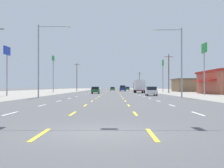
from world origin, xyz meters
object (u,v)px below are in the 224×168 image
object	(u,v)px
sedan_center_turn_farther	(113,89)
hatchback_inner_left_near	(96,90)
streetlight_left_row_0	(42,55)
streetlight_right_row_0	(179,57)
box_truck_far_right_mid	(139,85)
hatchback_far_right_farthest	(127,88)
pole_sign_left_row_2	(53,65)
pole_sign_right_row_2	(163,69)
suv_inner_right_midfar	(123,88)
pole_sign_left_row_1	(7,57)
pole_sign_right_row_1	(204,54)
hatchback_far_right_nearest	(151,91)
sedan_far_left_far	(94,89)

from	to	relation	value
sedan_center_turn_farther	hatchback_inner_left_near	bearing A→B (deg)	-93.75
streetlight_left_row_0	streetlight_right_row_0	bearing A→B (deg)	0.00
box_truck_far_right_mid	streetlight_right_row_0	xyz separation A→B (m)	(2.91, -32.42, 3.84)
hatchback_inner_left_near	hatchback_far_right_farthest	bearing A→B (deg)	81.64
pole_sign_left_row_2	pole_sign_right_row_2	size ratio (longest dim) A/B	1.04
suv_inner_right_midfar	pole_sign_right_row_2	distance (m)	19.76
pole_sign_left_row_1	pole_sign_left_row_2	world-z (taller)	pole_sign_left_row_2
pole_sign_right_row_1	streetlight_left_row_0	size ratio (longest dim) A/B	0.93
hatchback_inner_left_near	box_truck_far_right_mid	xyz separation A→B (m)	(10.42, 7.20, 1.05)
sedan_center_turn_farther	pole_sign_left_row_2	distance (m)	45.65
hatchback_inner_left_near	hatchback_far_right_nearest	bearing A→B (deg)	-57.89
hatchback_inner_left_near	pole_sign_right_row_2	distance (m)	27.79
pole_sign_left_row_2	pole_sign_right_row_1	size ratio (longest dim) A/B	1.01
sedan_far_left_far	streetlight_right_row_0	size ratio (longest dim) A/B	0.46
sedan_far_left_far	pole_sign_right_row_2	world-z (taller)	pole_sign_right_row_2
box_truck_far_right_mid	pole_sign_right_row_2	size ratio (longest dim) A/B	0.77
suv_inner_right_midfar	pole_sign_left_row_2	distance (m)	30.44
suv_inner_right_midfar	pole_sign_right_row_1	world-z (taller)	pole_sign_right_row_1
box_truck_far_right_mid	streetlight_right_row_0	distance (m)	32.77
hatchback_inner_left_near	sedan_center_turn_farther	size ratio (longest dim) A/B	0.87
streetlight_right_row_0	hatchback_far_right_nearest	bearing A→B (deg)	108.59
suv_inner_right_midfar	hatchback_far_right_farthest	world-z (taller)	suv_inner_right_midfar
pole_sign_right_row_1	hatchback_far_right_farthest	bearing A→B (deg)	97.37
suv_inner_right_midfar	sedan_center_turn_farther	bearing A→B (deg)	100.21
sedan_far_left_far	box_truck_far_right_mid	bearing A→B (deg)	-70.79
sedan_far_left_far	pole_sign_left_row_2	world-z (taller)	pole_sign_left_row_2
pole_sign_right_row_2	pole_sign_left_row_2	bearing A→B (deg)	-165.76
streetlight_right_row_0	pole_sign_left_row_1	bearing A→B (deg)	164.10
suv_inner_right_midfar	pole_sign_right_row_1	xyz separation A→B (m)	(13.85, -46.74, 6.51)
sedan_center_turn_farther	pole_sign_right_row_1	size ratio (longest dim) A/B	0.47
hatchback_far_right_nearest	streetlight_left_row_0	xyz separation A→B (m)	(-16.56, -8.55, 5.22)
hatchback_far_right_nearest	pole_sign_left_row_2	world-z (taller)	pole_sign_left_row_2
pole_sign_right_row_2	streetlight_left_row_0	size ratio (longest dim) A/B	0.91
streetlight_right_row_0	hatchback_inner_left_near	bearing A→B (deg)	117.87
hatchback_far_right_farthest	pole_sign_left_row_2	bearing A→B (deg)	-111.01
box_truck_far_right_mid	pole_sign_right_row_2	distance (m)	15.84
hatchback_inner_left_near	pole_sign_left_row_2	size ratio (longest dim) A/B	0.40
pole_sign_right_row_1	streetlight_right_row_0	xyz separation A→B (m)	(-7.62, -13.60, -1.86)
sedan_far_left_far	pole_sign_right_row_2	distance (m)	35.39
suv_inner_right_midfar	sedan_center_turn_farther	size ratio (longest dim) A/B	1.09
sedan_center_turn_farther	hatchback_far_right_farthest	world-z (taller)	hatchback_far_right_farthest
hatchback_far_right_nearest	sedan_center_turn_farther	bearing A→B (deg)	95.51
hatchback_far_right_farthest	streetlight_left_row_0	distance (m)	97.19
suv_inner_right_midfar	pole_sign_left_row_1	bearing A→B (deg)	-111.65
hatchback_far_right_nearest	pole_sign_left_row_2	xyz separation A→B (m)	(-22.45, 28.92, 6.51)
streetlight_right_row_0	pole_sign_right_row_2	bearing A→B (deg)	83.64
pole_sign_left_row_1	pole_sign_right_row_1	distance (m)	35.25
pole_sign_left_row_2	streetlight_left_row_0	distance (m)	37.96
streetlight_left_row_0	hatchback_far_right_nearest	bearing A→B (deg)	27.31
box_truck_far_right_mid	streetlight_right_row_0	size ratio (longest dim) A/B	0.73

